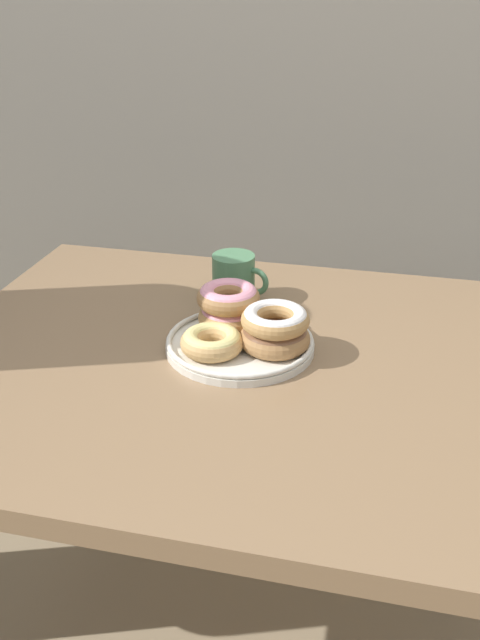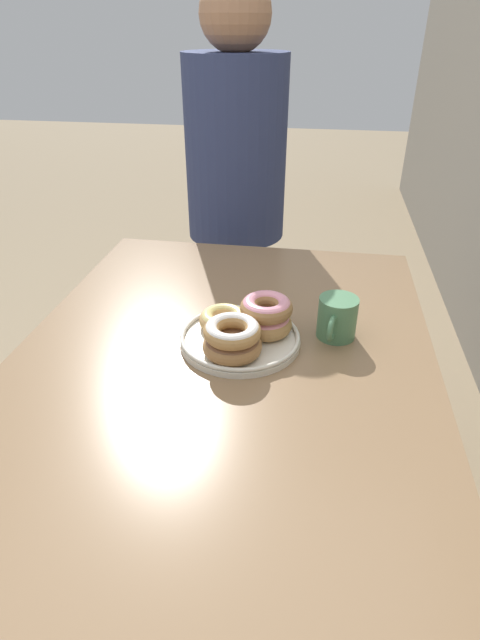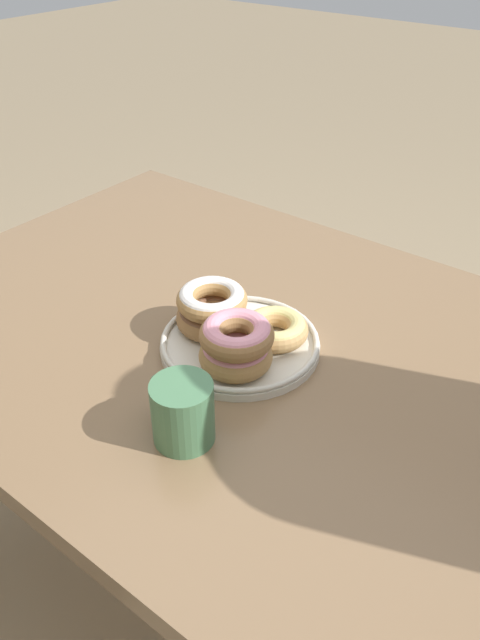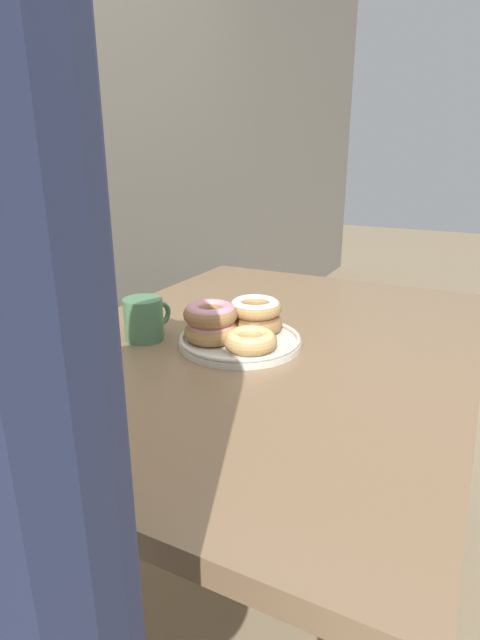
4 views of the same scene
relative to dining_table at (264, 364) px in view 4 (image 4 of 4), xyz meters
name	(u,v)px [view 4 (image 4 of 4)]	position (x,y,z in m)	size (l,w,h in m)	color
ground_plane	(321,604)	(0.00, -0.18, -0.66)	(14.00, 14.00, 0.00)	#937F60
dining_table	(264,364)	(0.00, 0.00, 0.00)	(1.27, 0.93, 0.72)	#846647
donut_plate	(237,327)	(-0.06, 0.04, 0.11)	(0.29, 0.27, 0.10)	silver
coffee_mug	(145,318)	(-0.13, 0.24, 0.12)	(0.12, 0.09, 0.10)	#4C7F56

